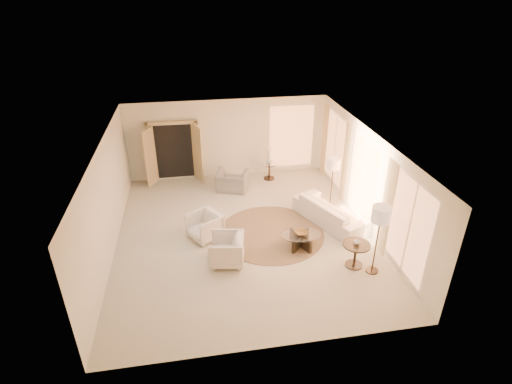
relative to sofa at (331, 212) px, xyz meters
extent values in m
cube|color=beige|center=(-2.58, -0.20, -0.36)|extent=(7.00, 8.00, 0.02)
cube|color=white|center=(-2.58, -0.20, 2.45)|extent=(7.00, 8.00, 0.02)
cube|color=silver|center=(-2.58, 3.80, 1.05)|extent=(7.00, 0.04, 2.80)
cube|color=silver|center=(-2.58, -4.20, 1.05)|extent=(7.00, 0.04, 2.80)
cube|color=silver|center=(-6.08, -0.20, 1.05)|extent=(0.04, 8.00, 2.80)
cube|color=silver|center=(0.92, -0.20, 1.05)|extent=(0.04, 8.00, 2.80)
cube|color=tan|center=(-4.48, 3.69, 0.73)|extent=(1.80, 0.12, 2.16)
cube|color=tan|center=(-5.28, 3.42, 0.68)|extent=(0.35, 0.66, 2.00)
cube|color=tan|center=(-3.68, 3.42, 0.68)|extent=(0.35, 0.66, 2.00)
cylinder|color=#493321|center=(-1.83, -0.28, -0.34)|extent=(3.33, 3.33, 0.01)
imported|color=white|center=(0.00, 0.00, 0.00)|extent=(1.86, 2.57, 0.70)
imported|color=white|center=(-3.68, -0.18, 0.06)|extent=(1.05, 1.07, 0.82)
imported|color=white|center=(-3.20, -1.39, 0.07)|extent=(0.90, 0.95, 0.85)
imported|color=gray|center=(-2.61, 2.53, 0.10)|extent=(1.19, 0.96, 0.90)
cube|color=black|center=(-1.18, -1.04, -0.17)|extent=(0.43, 0.77, 0.37)
cube|color=black|center=(-1.18, -1.04, -0.17)|extent=(0.62, 0.64, 0.37)
cylinder|color=white|center=(-1.18, -1.04, 0.04)|extent=(1.25, 1.25, 0.02)
cylinder|color=black|center=(-0.07, -2.05, -0.33)|extent=(0.43, 0.43, 0.03)
cylinder|color=black|center=(-0.07, -2.05, -0.03)|extent=(0.06, 0.06, 0.61)
cylinder|color=black|center=(-0.07, -2.05, 0.28)|extent=(0.69, 0.69, 0.03)
cylinder|color=black|center=(-1.20, 3.20, -0.34)|extent=(0.39, 0.39, 0.03)
cylinder|color=black|center=(-1.20, 3.20, -0.06)|extent=(0.06, 0.06, 0.56)
cylinder|color=white|center=(-1.20, 3.20, 0.23)|extent=(0.51, 0.51, 0.03)
cylinder|color=black|center=(0.32, 0.93, -0.34)|extent=(0.28, 0.28, 0.03)
cylinder|color=black|center=(0.32, 0.93, 0.34)|extent=(0.03, 0.03, 1.39)
cylinder|color=#C0AA8F|center=(0.32, 0.93, 1.12)|extent=(0.40, 0.40, 0.34)
cylinder|color=black|center=(0.28, -2.33, -0.33)|extent=(0.31, 0.31, 0.03)
cylinder|color=black|center=(0.28, -2.33, 0.42)|extent=(0.03, 0.03, 1.54)
cylinder|color=#C0AA8F|center=(0.28, -2.33, 1.28)|extent=(0.44, 0.44, 0.37)
imported|color=brown|center=(-1.18, -1.04, 0.09)|extent=(0.39, 0.39, 0.08)
imported|color=silver|center=(-0.07, -2.05, 0.38)|extent=(0.19, 0.19, 0.18)
imported|color=silver|center=(-1.20, 3.20, 0.35)|extent=(0.23, 0.23, 0.22)
camera|label=1|loc=(-3.83, -9.53, 5.97)|focal=28.00mm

